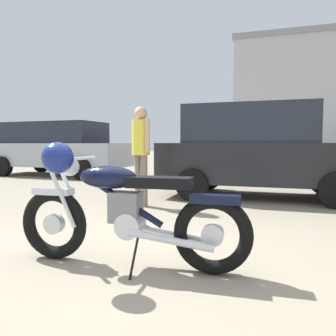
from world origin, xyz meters
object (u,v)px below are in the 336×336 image
at_px(red_hatchback_near, 271,149).
at_px(dark_sedan_left, 56,147).
at_px(pale_sedan_back, 258,150).
at_px(bystander, 141,145).
at_px(vintage_motorcycle, 121,209).

relative_size(red_hatchback_near, dark_sedan_left, 0.89).
relative_size(red_hatchback_near, pale_sedan_back, 1.06).
bearing_deg(bystander, red_hatchback_near, -158.19).
height_order(vintage_motorcycle, pale_sedan_back, pale_sedan_back).
bearing_deg(vintage_motorcycle, pale_sedan_back, -105.98).
relative_size(pale_sedan_back, dark_sedan_left, 0.84).
xyz_separation_m(vintage_motorcycle, dark_sedan_left, (-6.15, 6.21, 0.45)).
distance_m(red_hatchback_near, dark_sedan_left, 8.48).
bearing_deg(bystander, vintage_motorcycle, 53.17).
distance_m(vintage_motorcycle, pale_sedan_back, 4.25).
bearing_deg(dark_sedan_left, vintage_motorcycle, -47.64).
height_order(red_hatchback_near, pale_sedan_back, pale_sedan_back).
bearing_deg(pale_sedan_back, vintage_motorcycle, -102.96).
xyz_separation_m(vintage_motorcycle, pale_sedan_back, (0.60, 4.19, 0.43)).
xyz_separation_m(pale_sedan_back, dark_sedan_left, (-6.75, 2.02, 0.02)).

